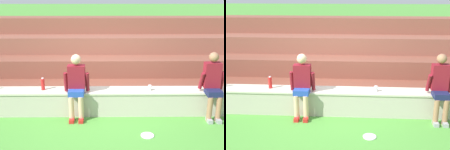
% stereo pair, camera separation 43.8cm
% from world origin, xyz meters
% --- Properties ---
extents(ground_plane, '(80.00, 80.00, 0.00)m').
position_xyz_m(ground_plane, '(0.00, 0.00, 0.00)').
color(ground_plane, '#4C9338').
extents(stone_seating_wall, '(9.65, 0.49, 0.56)m').
position_xyz_m(stone_seating_wall, '(0.00, 0.23, 0.30)').
color(stone_seating_wall, '#B7AF9E').
rests_on(stone_seating_wall, ground).
extents(brick_bleachers, '(11.90, 2.80, 1.86)m').
position_xyz_m(brick_bleachers, '(0.00, 2.36, 0.70)').
color(brick_bleachers, brown).
rests_on(brick_bleachers, ground).
extents(person_center, '(0.54, 0.52, 1.40)m').
position_xyz_m(person_center, '(-0.50, 0.01, 0.77)').
color(person_center, '#DBAD89').
rests_on(person_center, ground).
extents(person_right_of_center, '(0.53, 0.58, 1.44)m').
position_xyz_m(person_right_of_center, '(2.42, -0.00, 0.77)').
color(person_right_of_center, '#996B4C').
rests_on(person_right_of_center, ground).
extents(water_bottle_near_left, '(0.08, 0.08, 0.28)m').
position_xyz_m(water_bottle_near_left, '(-1.27, 0.25, 0.69)').
color(water_bottle_near_left, red).
rests_on(water_bottle_near_left, stone_seating_wall).
extents(plastic_cup_left_end, '(0.08, 0.08, 0.12)m').
position_xyz_m(plastic_cup_left_end, '(1.10, 0.18, 0.62)').
color(plastic_cup_left_end, white).
rests_on(plastic_cup_left_end, stone_seating_wall).
extents(frisbee, '(0.26, 0.26, 0.02)m').
position_xyz_m(frisbee, '(0.94, -0.84, 0.01)').
color(frisbee, white).
rests_on(frisbee, ground).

